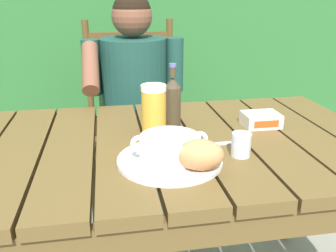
{
  "coord_description": "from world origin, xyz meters",
  "views": [
    {
      "loc": [
        -0.19,
        -1.06,
        1.18
      ],
      "look_at": [
        -0.01,
        -0.06,
        0.81
      ],
      "focal_mm": 38.47,
      "sensor_mm": 36.0,
      "label": 1
    }
  ],
  "objects_px": {
    "serving_plate": "(170,160)",
    "butter_tub": "(261,120)",
    "soup_bowl": "(170,147)",
    "water_glass_small": "(241,145)",
    "bread_roll": "(200,155)",
    "person_eating": "(135,97)",
    "beer_bottle": "(173,101)",
    "table_knife": "(209,144)",
    "beer_glass": "(154,110)",
    "chair_near_diner": "(133,121)"
  },
  "relations": [
    {
      "from": "serving_plate",
      "to": "butter_tub",
      "type": "distance_m",
      "value": 0.44
    },
    {
      "from": "soup_bowl",
      "to": "water_glass_small",
      "type": "distance_m",
      "value": 0.21
    },
    {
      "from": "bread_roll",
      "to": "butter_tub",
      "type": "relative_size",
      "value": 1.12
    },
    {
      "from": "serving_plate",
      "to": "bread_roll",
      "type": "relative_size",
      "value": 2.07
    },
    {
      "from": "serving_plate",
      "to": "butter_tub",
      "type": "relative_size",
      "value": 2.33
    },
    {
      "from": "person_eating",
      "to": "soup_bowl",
      "type": "distance_m",
      "value": 0.81
    },
    {
      "from": "person_eating",
      "to": "beer_bottle",
      "type": "distance_m",
      "value": 0.54
    },
    {
      "from": "butter_tub",
      "to": "table_knife",
      "type": "xyz_separation_m",
      "value": [
        -0.23,
        -0.14,
        -0.02
      ]
    },
    {
      "from": "person_eating",
      "to": "beer_glass",
      "type": "bearing_deg",
      "value": -88.57
    },
    {
      "from": "beer_glass",
      "to": "table_knife",
      "type": "xyz_separation_m",
      "value": [
        0.15,
        -0.12,
        -0.08
      ]
    },
    {
      "from": "water_glass_small",
      "to": "table_knife",
      "type": "relative_size",
      "value": 0.49
    },
    {
      "from": "chair_near_diner",
      "to": "serving_plate",
      "type": "bearing_deg",
      "value": -88.47
    },
    {
      "from": "serving_plate",
      "to": "bread_roll",
      "type": "height_order",
      "value": "bread_roll"
    },
    {
      "from": "serving_plate",
      "to": "butter_tub",
      "type": "height_order",
      "value": "butter_tub"
    },
    {
      "from": "bread_roll",
      "to": "beer_bottle",
      "type": "bearing_deg",
      "value": 90.71
    },
    {
      "from": "soup_bowl",
      "to": "beer_bottle",
      "type": "bearing_deg",
      "value": 77.89
    },
    {
      "from": "bread_roll",
      "to": "beer_bottle",
      "type": "xyz_separation_m",
      "value": [
        -0.0,
        0.36,
        0.04
      ]
    },
    {
      "from": "serving_plate",
      "to": "table_knife",
      "type": "distance_m",
      "value": 0.17
    },
    {
      "from": "serving_plate",
      "to": "beer_glass",
      "type": "distance_m",
      "value": 0.23
    },
    {
      "from": "beer_bottle",
      "to": "butter_tub",
      "type": "xyz_separation_m",
      "value": [
        0.31,
        -0.06,
        -0.07
      ]
    },
    {
      "from": "bread_roll",
      "to": "soup_bowl",
      "type": "bearing_deg",
      "value": 130.6
    },
    {
      "from": "serving_plate",
      "to": "table_knife",
      "type": "relative_size",
      "value": 2.08
    },
    {
      "from": "soup_bowl",
      "to": "butter_tub",
      "type": "bearing_deg",
      "value": 31.92
    },
    {
      "from": "table_knife",
      "to": "serving_plate",
      "type": "bearing_deg",
      "value": -146.95
    },
    {
      "from": "person_eating",
      "to": "butter_tub",
      "type": "relative_size",
      "value": 9.38
    },
    {
      "from": "chair_near_diner",
      "to": "table_knife",
      "type": "bearing_deg",
      "value": -79.72
    },
    {
      "from": "chair_near_diner",
      "to": "water_glass_small",
      "type": "distance_m",
      "value": 1.06
    },
    {
      "from": "person_eating",
      "to": "beer_glass",
      "type": "xyz_separation_m",
      "value": [
        0.01,
        -0.59,
        0.12
      ]
    },
    {
      "from": "water_glass_small",
      "to": "table_knife",
      "type": "bearing_deg",
      "value": 129.59
    },
    {
      "from": "butter_tub",
      "to": "serving_plate",
      "type": "bearing_deg",
      "value": -148.08
    },
    {
      "from": "beer_bottle",
      "to": "water_glass_small",
      "type": "relative_size",
      "value": 3.2
    },
    {
      "from": "water_glass_small",
      "to": "table_knife",
      "type": "distance_m",
      "value": 0.12
    },
    {
      "from": "soup_bowl",
      "to": "serving_plate",
      "type": "bearing_deg",
      "value": 69.44
    },
    {
      "from": "serving_plate",
      "to": "beer_bottle",
      "type": "relative_size",
      "value": 1.32
    },
    {
      "from": "table_knife",
      "to": "person_eating",
      "type": "bearing_deg",
      "value": 103.32
    },
    {
      "from": "chair_near_diner",
      "to": "bread_roll",
      "type": "distance_m",
      "value": 1.12
    },
    {
      "from": "table_knife",
      "to": "bread_roll",
      "type": "bearing_deg",
      "value": -113.51
    },
    {
      "from": "bread_roll",
      "to": "water_glass_small",
      "type": "relative_size",
      "value": 2.04
    },
    {
      "from": "chair_near_diner",
      "to": "table_knife",
      "type": "height_order",
      "value": "chair_near_diner"
    },
    {
      "from": "soup_bowl",
      "to": "table_knife",
      "type": "relative_size",
      "value": 1.54
    },
    {
      "from": "water_glass_small",
      "to": "chair_near_diner",
      "type": "bearing_deg",
      "value": 103.33
    },
    {
      "from": "chair_near_diner",
      "to": "beer_bottle",
      "type": "bearing_deg",
      "value": -82.97
    },
    {
      "from": "butter_tub",
      "to": "beer_bottle",
      "type": "bearing_deg",
      "value": 169.55
    },
    {
      "from": "serving_plate",
      "to": "table_knife",
      "type": "bearing_deg",
      "value": 33.05
    },
    {
      "from": "chair_near_diner",
      "to": "soup_bowl",
      "type": "xyz_separation_m",
      "value": [
        0.03,
        -1.01,
        0.28
      ]
    },
    {
      "from": "chair_near_diner",
      "to": "serving_plate",
      "type": "relative_size",
      "value": 3.55
    },
    {
      "from": "bread_roll",
      "to": "beer_glass",
      "type": "distance_m",
      "value": 0.3
    },
    {
      "from": "beer_glass",
      "to": "beer_bottle",
      "type": "distance_m",
      "value": 0.11
    },
    {
      "from": "chair_near_diner",
      "to": "serving_plate",
      "type": "xyz_separation_m",
      "value": [
        0.03,
        -1.01,
        0.24
      ]
    },
    {
      "from": "water_glass_small",
      "to": "beer_bottle",
      "type": "bearing_deg",
      "value": 117.71
    }
  ]
}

